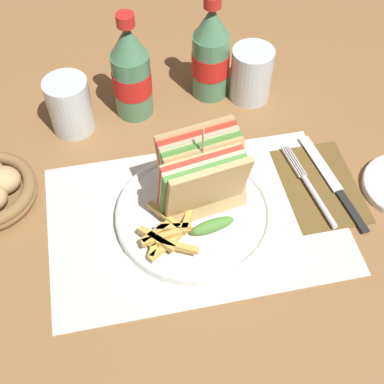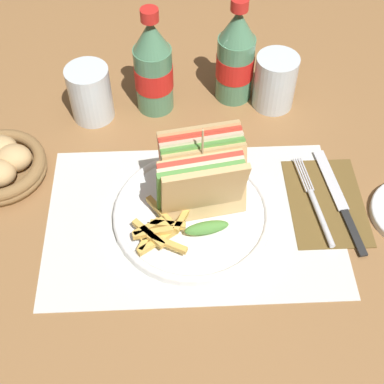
# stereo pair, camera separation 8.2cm
# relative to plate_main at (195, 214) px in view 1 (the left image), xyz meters

# --- Properties ---
(ground_plane) EXTENTS (4.00, 4.00, 0.00)m
(ground_plane) POSITION_rel_plate_main_xyz_m (0.01, 0.01, -0.01)
(ground_plane) COLOR olive
(placemat) EXTENTS (0.46, 0.30, 0.00)m
(placemat) POSITION_rel_plate_main_xyz_m (0.00, -0.00, -0.01)
(placemat) COLOR silver
(placemat) RESTS_ON ground_plane
(plate_main) EXTENTS (0.25, 0.25, 0.02)m
(plate_main) POSITION_rel_plate_main_xyz_m (0.00, 0.00, 0.00)
(plate_main) COLOR white
(plate_main) RESTS_ON ground_plane
(club_sandwich) EXTENTS (0.14, 0.13, 0.16)m
(club_sandwich) POSITION_rel_plate_main_xyz_m (0.01, 0.01, 0.07)
(club_sandwich) COLOR tan
(club_sandwich) RESTS_ON plate_main
(fries_pile) EXTENTS (0.09, 0.10, 0.02)m
(fries_pile) POSITION_rel_plate_main_xyz_m (-0.05, -0.04, 0.02)
(fries_pile) COLOR gold
(fries_pile) RESTS_ON plate_main
(ketchup_blob) EXTENTS (0.03, 0.03, 0.01)m
(ketchup_blob) POSITION_rel_plate_main_xyz_m (-0.03, -0.00, 0.02)
(ketchup_blob) COLOR maroon
(ketchup_blob) RESTS_ON plate_main
(napkin) EXTENTS (0.12, 0.18, 0.00)m
(napkin) POSITION_rel_plate_main_xyz_m (0.22, 0.02, -0.01)
(napkin) COLOR brown
(napkin) RESTS_ON ground_plane
(fork) EXTENTS (0.04, 0.18, 0.01)m
(fork) POSITION_rel_plate_main_xyz_m (0.20, 0.00, -0.00)
(fork) COLOR silver
(fork) RESTS_ON napkin
(knife) EXTENTS (0.04, 0.21, 0.00)m
(knife) POSITION_rel_plate_main_xyz_m (0.24, 0.02, -0.00)
(knife) COLOR black
(knife) RESTS_ON napkin
(coke_bottle_near) EXTENTS (0.07, 0.07, 0.20)m
(coke_bottle_near) POSITION_rel_plate_main_xyz_m (-0.06, 0.26, 0.08)
(coke_bottle_near) COLOR #4C7F5B
(coke_bottle_near) RESTS_ON ground_plane
(coke_bottle_far) EXTENTS (0.07, 0.07, 0.20)m
(coke_bottle_far) POSITION_rel_plate_main_xyz_m (0.09, 0.29, 0.08)
(coke_bottle_far) COLOR #4C7F5B
(coke_bottle_far) RESTS_ON ground_plane
(glass_near) EXTENTS (0.08, 0.08, 0.10)m
(glass_near) POSITION_rel_plate_main_xyz_m (0.16, 0.26, 0.03)
(glass_near) COLOR silver
(glass_near) RESTS_ON ground_plane
(glass_far) EXTENTS (0.08, 0.08, 0.10)m
(glass_far) POSITION_rel_plate_main_xyz_m (-0.17, 0.24, 0.04)
(glass_far) COLOR silver
(glass_far) RESTS_ON ground_plane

